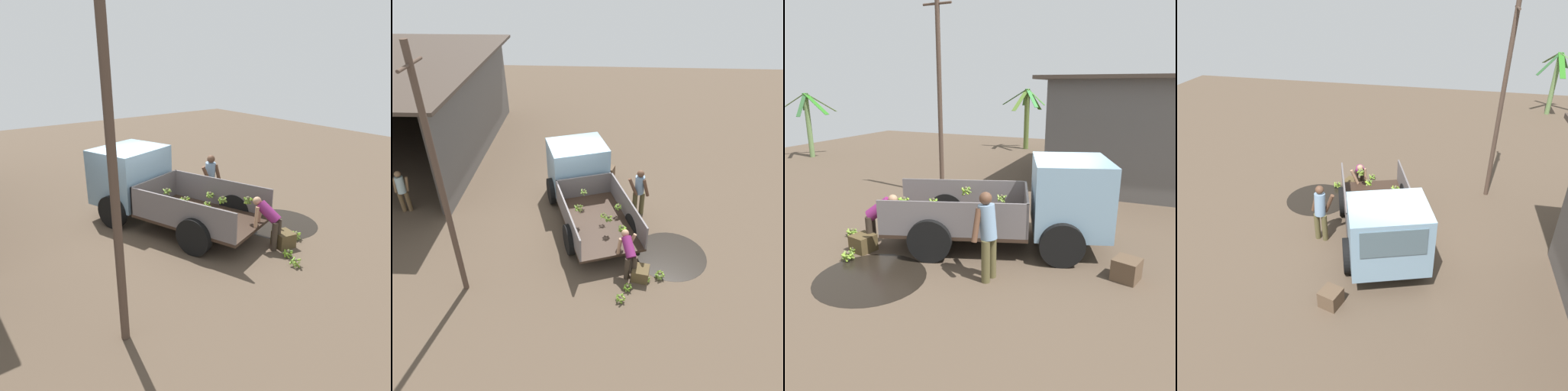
# 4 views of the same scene
# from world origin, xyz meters

# --- Properties ---
(ground) EXTENTS (36.00, 36.00, 0.00)m
(ground) POSITION_xyz_m (0.00, 0.00, 0.00)
(ground) COLOR brown
(mud_patch_0) EXTENTS (2.15, 2.15, 0.01)m
(mud_patch_0) POSITION_xyz_m (-2.44, -3.22, 0.00)
(mud_patch_0) COLOR black
(mud_patch_0) RESTS_ON ground
(cargo_truck) EXTENTS (5.25, 3.42, 2.05)m
(cargo_truck) POSITION_xyz_m (0.26, -0.35, 1.09)
(cargo_truck) COLOR #33241A
(cargo_truck) RESTS_ON ground
(utility_pole) EXTENTS (0.97, 0.15, 6.40)m
(utility_pole) POSITION_xyz_m (-4.05, 2.47, 3.29)
(utility_pole) COLOR #4B392E
(utility_pole) RESTS_ON ground
(person_foreground_visitor) EXTENTS (0.42, 0.74, 1.73)m
(person_foreground_visitor) POSITION_xyz_m (-0.37, -2.34, 0.96)
(person_foreground_visitor) COLOR brown
(person_foreground_visitor) RESTS_ON ground
(person_worker_loading) EXTENTS (0.80, 0.61, 1.26)m
(person_worker_loading) POSITION_xyz_m (-3.20, -1.91, 0.75)
(person_worker_loading) COLOR #342A21
(person_worker_loading) RESTS_ON ground
(banana_bunch_on_ground_0) EXTENTS (0.28, 0.28, 0.21)m
(banana_bunch_on_ground_0) POSITION_xyz_m (-3.38, -2.80, 0.11)
(banana_bunch_on_ground_0) COLOR brown
(banana_bunch_on_ground_0) RESTS_ON ground
(banana_bunch_on_ground_1) EXTENTS (0.25, 0.25, 0.20)m
(banana_bunch_on_ground_1) POSITION_xyz_m (-3.88, -1.90, 0.11)
(banana_bunch_on_ground_1) COLOR brown
(banana_bunch_on_ground_1) RESTS_ON ground
(banana_bunch_on_ground_2) EXTENTS (0.28, 0.26, 0.21)m
(banana_bunch_on_ground_2) POSITION_xyz_m (-4.27, -1.70, 0.12)
(banana_bunch_on_ground_2) COLOR brown
(banana_bunch_on_ground_2) RESTS_ON ground
(banana_bunch_on_ground_3) EXTENTS (0.19, 0.19, 0.15)m
(banana_bunch_on_ground_3) POSITION_xyz_m (-3.54, -2.46, 0.08)
(banana_bunch_on_ground_3) COLOR brown
(banana_bunch_on_ground_3) RESTS_ON ground
(wooden_crate_0) EXTENTS (0.54, 0.54, 0.37)m
(wooden_crate_0) POSITION_xyz_m (-3.42, -2.26, 0.19)
(wooden_crate_0) COLOR #4F3F24
(wooden_crate_0) RESTS_ON ground
(wooden_crate_1) EXTENTS (0.57, 0.57, 0.42)m
(wooden_crate_1) POSITION_xyz_m (2.08, -1.29, 0.21)
(wooden_crate_1) COLOR brown
(wooden_crate_1) RESTS_ON ground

